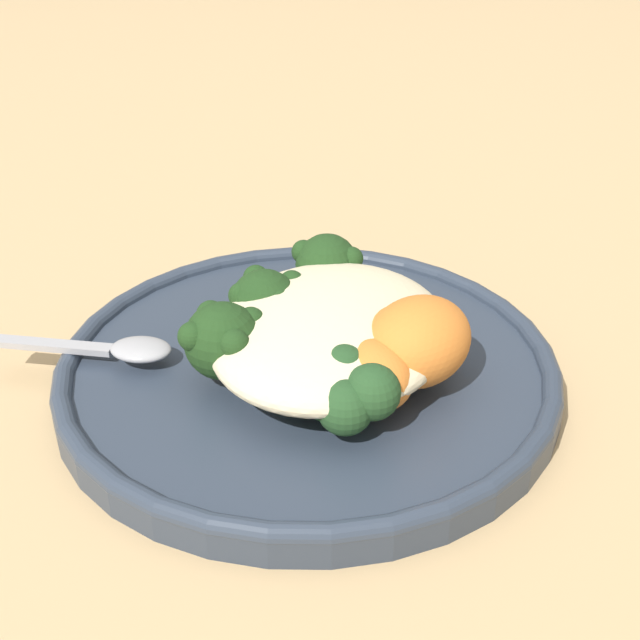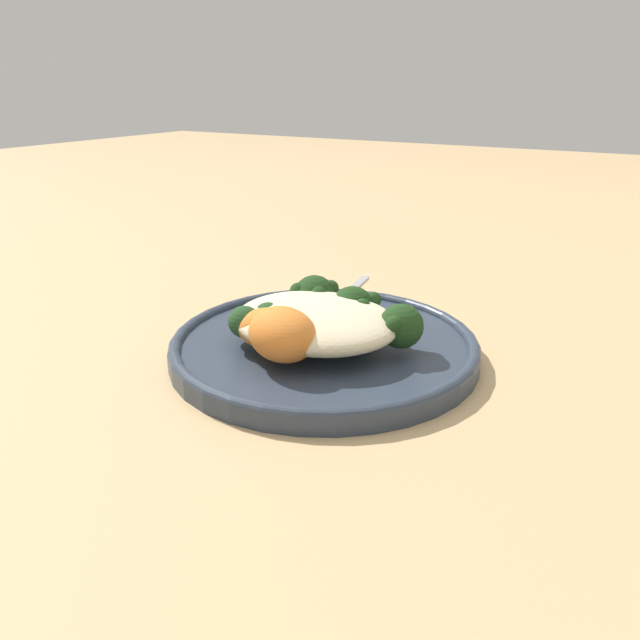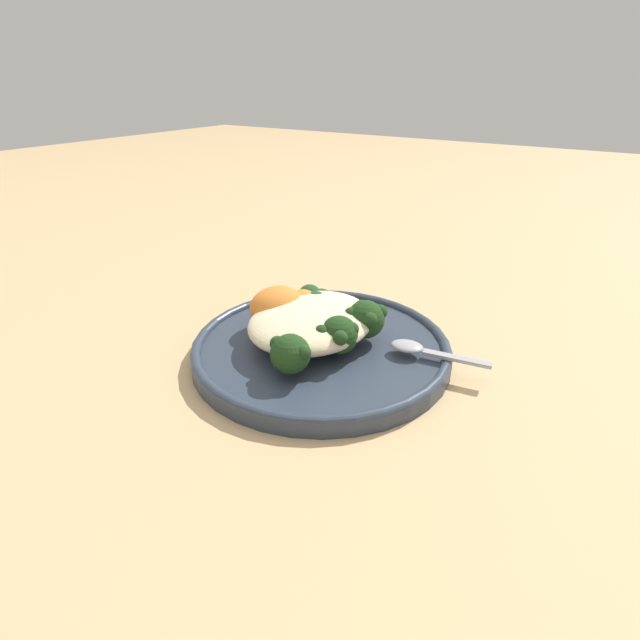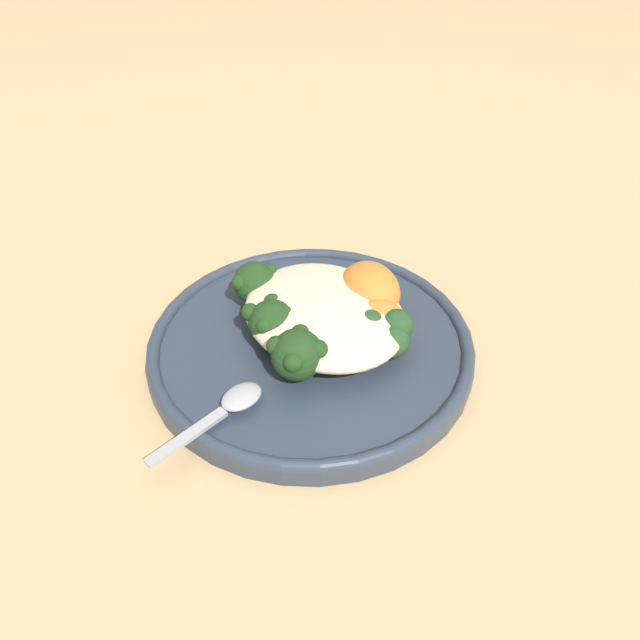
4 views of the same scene
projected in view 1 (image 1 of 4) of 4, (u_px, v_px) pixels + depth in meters
ground_plane at (306, 371)px, 0.54m from camera, size 4.00×4.00×0.00m
plate at (308, 369)px, 0.52m from camera, size 0.29×0.29×0.02m
quinoa_mound at (330, 332)px, 0.50m from camera, size 0.16×0.13×0.04m
broccoli_stalk_0 at (331, 273)px, 0.56m from camera, size 0.10×0.08×0.04m
broccoli_stalk_1 at (281, 304)px, 0.53m from camera, size 0.04×0.11×0.04m
broccoli_stalk_2 at (240, 339)px, 0.49m from camera, size 0.10×0.11×0.04m
broccoli_stalk_3 at (321, 368)px, 0.48m from camera, size 0.11×0.04×0.03m
sweet_potato_chunk_0 at (374, 374)px, 0.47m from camera, size 0.06×0.06×0.04m
sweet_potato_chunk_1 at (400, 347)px, 0.49m from camera, size 0.07×0.06×0.04m
sweet_potato_chunk_2 at (418, 341)px, 0.48m from camera, size 0.08×0.07×0.05m
kale_tuft at (352, 390)px, 0.45m from camera, size 0.05×0.05×0.04m
spoon at (120, 348)px, 0.51m from camera, size 0.03×0.11×0.01m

